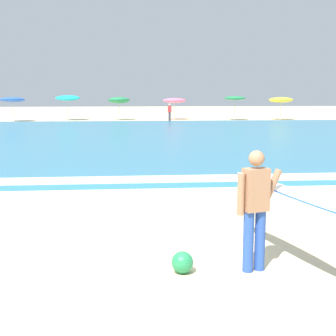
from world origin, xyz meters
TOP-DOWN VIEW (x-y plane):
  - ground_plane at (0.00, 0.00)m, footprint 160.00×160.00m
  - sea at (0.00, 19.63)m, footprint 120.00×28.00m
  - surf_foam at (0.00, 6.23)m, footprint 120.00×1.08m
  - surfer_with_board at (1.32, -0.24)m, footprint 1.29×2.97m
  - beach_umbrella_0 at (-10.51, 35.90)m, footprint 2.12×2.15m
  - beach_umbrella_1 at (-5.93, 37.27)m, footprint 2.23×2.26m
  - beach_umbrella_2 at (-1.31, 37.44)m, footprint 2.00×2.04m
  - beach_umbrella_3 at (3.84, 37.55)m, footprint 2.16×2.17m
  - beach_umbrella_4 at (9.25, 36.17)m, footprint 1.92×1.92m
  - beach_umbrella_5 at (13.62, 36.31)m, footprint 2.22×2.22m
  - beachgoer_near_row_left at (3.08, 34.13)m, footprint 0.32×0.20m
  - beach_ball at (0.05, -0.31)m, footprint 0.31×0.31m

SIDE VIEW (x-z plane):
  - ground_plane at x=0.00m, z-range 0.00..0.00m
  - sea at x=0.00m, z-range 0.00..0.14m
  - surf_foam at x=0.00m, z-range 0.14..0.15m
  - beach_ball at x=0.05m, z-range 0.00..0.31m
  - beachgoer_near_row_left at x=3.08m, z-range 0.05..1.63m
  - surfer_with_board at x=1.32m, z-range 0.17..1.90m
  - beach_umbrella_3 at x=3.84m, z-range 0.76..2.80m
  - beach_umbrella_2 at x=-1.31m, z-range 0.72..2.91m
  - beach_umbrella_5 at x=13.62m, z-range 0.79..2.90m
  - beach_umbrella_0 at x=-10.51m, z-range 0.81..2.99m
  - beach_umbrella_4 at x=9.25m, z-range 0.91..3.12m
  - beach_umbrella_1 at x=-5.93m, z-range 0.85..3.21m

